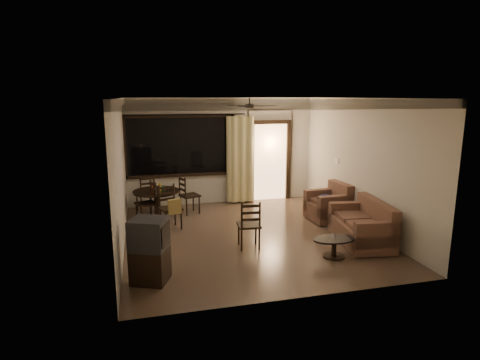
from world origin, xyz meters
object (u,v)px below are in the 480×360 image
object	(u,v)px
tv_cabinet	(150,250)
dining_chair_east	(189,202)
dining_table	(157,197)
coffee_table	(334,244)
dining_chair_west	(147,211)
sofa	(364,227)
armchair	(330,205)
side_chair	(249,234)
dining_chair_north	(146,201)
dining_chair_south	(171,215)

from	to	relation	value
tv_cabinet	dining_chair_east	bearing A→B (deg)	95.91
dining_table	coffee_table	distance (m)	4.32
dining_chair_west	coffee_table	world-z (taller)	dining_chair_west
dining_chair_west	tv_cabinet	size ratio (longest dim) A/B	0.93
sofa	tv_cabinet	bearing A→B (deg)	-162.41
armchair	side_chair	world-z (taller)	side_chair
sofa	dining_chair_north	bearing A→B (deg)	149.37
dining_table	dining_chair_west	size ratio (longest dim) A/B	1.14
armchair	sofa	bearing A→B (deg)	-94.99
dining_chair_east	coffee_table	world-z (taller)	dining_chair_east
dining_chair_north	tv_cabinet	bearing A→B (deg)	72.10
dining_chair_south	sofa	world-z (taller)	dining_chair_south
dining_chair_north	side_chair	distance (m)	3.51
dining_table	sofa	distance (m)	4.66
tv_cabinet	side_chair	distance (m)	2.12
dining_chair_east	side_chair	size ratio (longest dim) A/B	1.01
dining_table	armchair	xyz separation A→B (m)	(3.90, -1.07, -0.19)
dining_chair_west	sofa	distance (m)	4.73
tv_cabinet	armchair	bearing A→B (deg)	50.64
dining_chair_south	armchair	xyz separation A→B (m)	(3.64, -0.25, 0.05)
dining_chair_west	coffee_table	distance (m)	4.30
armchair	dining_chair_west	bearing A→B (deg)	165.17
tv_cabinet	sofa	xyz separation A→B (m)	(4.12, 0.71, -0.18)
side_chair	dining_table	bearing A→B (deg)	-50.28
dining_chair_west	dining_table	bearing A→B (deg)	119.05
coffee_table	side_chair	distance (m)	1.58
sofa	armchair	distance (m)	1.53
tv_cabinet	dining_chair_south	bearing A→B (deg)	100.69
dining_chair_west	side_chair	xyz separation A→B (m)	(1.85, -2.06, -0.00)
dining_chair_east	dining_chair_south	size ratio (longest dim) A/B	1.00
dining_table	side_chair	world-z (taller)	side_chair
dining_table	dining_chair_west	world-z (taller)	dining_chair_west
tv_cabinet	armchair	distance (m)	4.72
dining_chair_west	dining_chair_east	world-z (taller)	same
armchair	dining_chair_south	bearing A→B (deg)	172.33
dining_chair_north	dining_chair_east	bearing A→B (deg)	140.61
tv_cabinet	armchair	xyz separation A→B (m)	(4.15, 2.24, -0.16)
tv_cabinet	armchair	size ratio (longest dim) A/B	1.13
armchair	tv_cabinet	bearing A→B (deg)	-155.39
armchair	coffee_table	xyz separation A→B (m)	(-0.93, -2.04, -0.12)
tv_cabinet	sofa	size ratio (longest dim) A/B	0.62
dining_chair_west	tv_cabinet	distance (m)	3.06
armchair	side_chair	xyz separation A→B (m)	(-2.29, -1.25, -0.07)
sofa	dining_chair_east	bearing A→B (deg)	144.94
dining_chair_west	dining_chair_east	distance (m)	1.16
armchair	coffee_table	distance (m)	2.25
dining_table	dining_chair_west	distance (m)	0.44
dining_chair_west	side_chair	world-z (taller)	dining_chair_west
tv_cabinet	side_chair	xyz separation A→B (m)	(1.86, 0.99, -0.23)
dining_table	coffee_table	size ratio (longest dim) A/B	1.37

